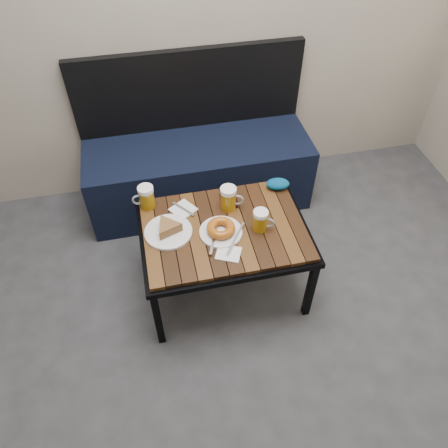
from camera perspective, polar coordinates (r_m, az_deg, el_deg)
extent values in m
cube|color=black|center=(2.86, -3.27, 6.59)|extent=(1.40, 0.50, 0.45)
cube|color=black|center=(2.77, -4.57, 17.13)|extent=(1.40, 0.05, 0.50)
cube|color=black|center=(2.19, -8.64, -12.11)|extent=(0.04, 0.03, 0.42)
cube|color=black|center=(2.30, 11.19, -8.44)|extent=(0.03, 0.03, 0.42)
cube|color=black|center=(2.53, -10.04, -1.37)|extent=(0.04, 0.04, 0.42)
cube|color=black|center=(2.62, 7.03, 1.33)|extent=(0.03, 0.04, 0.42)
cube|color=black|center=(2.20, 0.00, -1.16)|extent=(0.84, 0.62, 0.03)
cube|color=#3C210D|center=(2.18, 0.00, -0.70)|extent=(0.80, 0.58, 0.02)
cylinder|color=#96690C|center=(2.27, -10.03, 3.27)|extent=(0.08, 0.08, 0.10)
cylinder|color=white|center=(2.23, -10.24, 4.47)|extent=(0.08, 0.08, 0.02)
torus|color=#8C999E|center=(2.28, -11.14, 3.12)|extent=(0.07, 0.01, 0.06)
cylinder|color=#96690C|center=(2.23, 0.56, 3.16)|extent=(0.09, 0.09, 0.11)
cylinder|color=white|center=(2.19, 0.57, 4.42)|extent=(0.08, 0.08, 0.02)
torus|color=#8C999E|center=(2.23, 1.74, 3.15)|extent=(0.07, 0.03, 0.07)
cylinder|color=#96690C|center=(2.14, 4.73, 0.27)|extent=(0.09, 0.09, 0.10)
cylinder|color=white|center=(2.09, 4.83, 1.39)|extent=(0.07, 0.07, 0.02)
torus|color=#8C999E|center=(2.14, 5.83, 0.15)|extent=(0.06, 0.03, 0.06)
cylinder|color=white|center=(2.16, -7.27, -1.04)|extent=(0.23, 0.23, 0.02)
cylinder|color=white|center=(2.14, -0.41, -1.06)|extent=(0.21, 0.21, 0.01)
torus|color=#81380B|center=(2.12, -0.42, -0.53)|extent=(0.14, 0.14, 0.04)
cube|color=#A5A8AD|center=(2.10, 1.54, -1.83)|extent=(0.13, 0.19, 0.00)
cube|color=#A5A8AD|center=(2.09, -1.42, -2.31)|extent=(0.07, 0.16, 0.00)
cube|color=white|center=(2.26, -5.35, 1.89)|extent=(0.15, 0.15, 0.01)
cube|color=#A5A8AD|center=(2.26, -5.36, 1.99)|extent=(0.10, 0.13, 0.00)
cube|color=white|center=(2.06, 0.58, -3.85)|extent=(0.14, 0.13, 0.01)
cube|color=black|center=(2.16, -7.24, -1.19)|extent=(0.13, 0.14, 0.01)
cube|color=black|center=(2.30, 0.59, 3.10)|extent=(0.09, 0.12, 0.01)
ellipsoid|color=navy|center=(2.38, 7.03, 5.22)|extent=(0.14, 0.10, 0.05)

